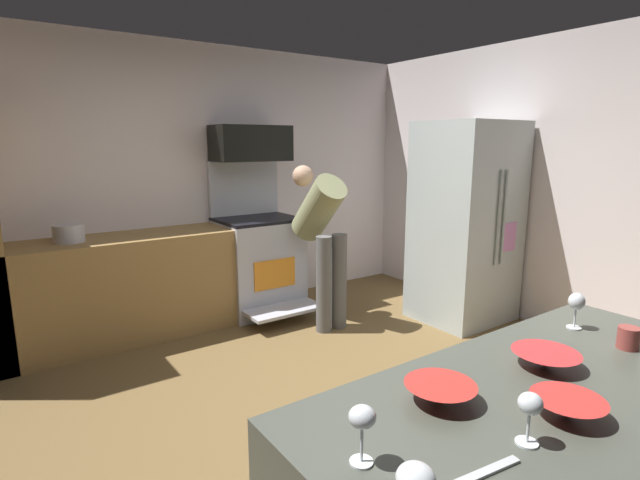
{
  "coord_description": "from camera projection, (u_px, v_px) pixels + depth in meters",
  "views": [
    {
      "loc": [
        -1.67,
        -2.25,
        1.68
      ],
      "look_at": [
        0.11,
        0.3,
        1.05
      ],
      "focal_mm": 27.07,
      "sensor_mm": 36.0,
      "label": 1
    }
  ],
  "objects": [
    {
      "name": "mug_coffee",
      "position": [
        628.0,
        338.0,
        1.85
      ],
      "size": [
        0.08,
        0.08,
        0.09
      ],
      "primitive_type": "cylinder",
      "color": "#973F38",
      "rests_on": "counter_island"
    },
    {
      "name": "mixing_bowl_small",
      "position": [
        545.0,
        359.0,
        1.71
      ],
      "size": [
        0.23,
        0.23,
        0.05
      ],
      "primitive_type": "cone",
      "rotation": [
        3.14,
        0.0,
        0.0
      ],
      "color": "red",
      "rests_on": "counter_island"
    },
    {
      "name": "wall_right",
      "position": [
        565.0,
        186.0,
        4.24
      ],
      "size": [
        0.12,
        4.8,
        2.6
      ],
      "primitive_type": "cube",
      "color": "silver",
      "rests_on": "ground"
    },
    {
      "name": "ground_plane",
      "position": [
        332.0,
        412.0,
        3.08
      ],
      "size": [
        5.2,
        4.8,
        0.02
      ],
      "primitive_type": "cube",
      "color": "brown"
    },
    {
      "name": "mixing_bowl_large",
      "position": [
        440.0,
        393.0,
        1.48
      ],
      "size": [
        0.22,
        0.22,
        0.06
      ],
      "primitive_type": "cone",
      "rotation": [
        3.14,
        0.0,
        0.0
      ],
      "color": "red",
      "rests_on": "counter_island"
    },
    {
      "name": "person_cook",
      "position": [
        322.0,
        232.0,
        4.38
      ],
      "size": [
        0.31,
        0.67,
        1.47
      ],
      "color": "#5B5B5B",
      "rests_on": "ground"
    },
    {
      "name": "microwave",
      "position": [
        251.0,
        143.0,
        4.69
      ],
      "size": [
        0.74,
        0.38,
        0.34
      ],
      "primitive_type": "cube",
      "color": "black",
      "rests_on": "oven_range"
    },
    {
      "name": "oven_range",
      "position": [
        258.0,
        261.0,
        4.85
      ],
      "size": [
        0.76,
        0.98,
        1.5
      ],
      "color": "#B8BAC6",
      "rests_on": "ground"
    },
    {
      "name": "wine_glass_far",
      "position": [
        576.0,
        303.0,
        2.04
      ],
      "size": [
        0.07,
        0.07,
        0.16
      ],
      "color": "silver",
      "rests_on": "counter_island"
    },
    {
      "name": "knife_chef",
      "position": [
        474.0,
        477.0,
        1.14
      ],
      "size": [
        0.29,
        0.06,
        0.01
      ],
      "primitive_type": "cube",
      "rotation": [
        0.0,
        0.0,
        6.16
      ],
      "color": "#B7BABF",
      "rests_on": "counter_island"
    },
    {
      "name": "wine_glass_extra",
      "position": [
        362.0,
        421.0,
        1.17
      ],
      "size": [
        0.07,
        0.07,
        0.15
      ],
      "color": "silver",
      "rests_on": "counter_island"
    },
    {
      "name": "wine_glass_mid",
      "position": [
        530.0,
        407.0,
        1.25
      ],
      "size": [
        0.06,
        0.06,
        0.15
      ],
      "color": "silver",
      "rests_on": "counter_island"
    },
    {
      "name": "stock_pot",
      "position": [
        69.0,
        233.0,
        3.83
      ],
      "size": [
        0.23,
        0.23,
        0.14
      ],
      "primitive_type": "cylinder",
      "color": "silver",
      "rests_on": "lower_cabinet_run"
    },
    {
      "name": "mixing_bowl_prep",
      "position": [
        567.0,
        408.0,
        1.39
      ],
      "size": [
        0.21,
        0.21,
        0.06
      ],
      "primitive_type": "cone",
      "rotation": [
        3.14,
        0.0,
        0.0
      ],
      "color": "red",
      "rests_on": "counter_island"
    },
    {
      "name": "wall_back",
      "position": [
        191.0,
        182.0,
        4.7
      ],
      "size": [
        5.2,
        0.12,
        2.6
      ],
      "primitive_type": "cube",
      "color": "silver",
      "rests_on": "ground"
    },
    {
      "name": "lower_cabinet_run",
      "position": [
        108.0,
        291.0,
        4.07
      ],
      "size": [
        2.4,
        0.6,
        0.9
      ],
      "primitive_type": "cube",
      "color": "olive",
      "rests_on": "ground"
    },
    {
      "name": "refrigerator",
      "position": [
        465.0,
        223.0,
        4.55
      ],
      "size": [
        0.84,
        0.76,
        1.87
      ],
      "color": "#AFBBBA",
      "rests_on": "ground"
    }
  ]
}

